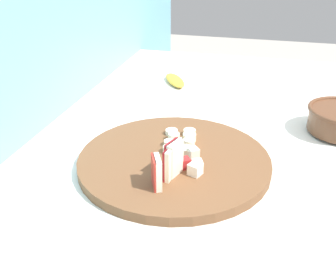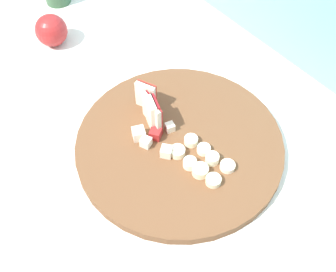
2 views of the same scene
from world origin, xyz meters
TOP-DOWN VIEW (x-y plane):
  - tile_backsplash at (0.00, 0.43)m, footprint 2.40×0.04m
  - cutting_board at (-0.10, 0.08)m, footprint 0.38×0.38m
  - apple_wedge_fan at (-0.17, 0.07)m, footprint 0.10×0.05m
  - apple_dice_pile at (-0.13, 0.04)m, footprint 0.09×0.08m
  - banana_slice_rows at (-0.04, 0.08)m, footprint 0.11×0.08m
  - banana_peel at (0.37, 0.19)m, footprint 0.13×0.10m

SIDE VIEW (x-z plane):
  - tile_backsplash at x=0.00m, z-range 0.00..1.52m
  - banana_peel at x=0.37m, z-range 0.94..0.95m
  - cutting_board at x=-0.10m, z-range 0.94..0.96m
  - banana_slice_rows at x=-0.04m, z-range 0.95..0.97m
  - apple_dice_pile at x=-0.13m, z-range 0.95..0.98m
  - apple_wedge_fan at x=-0.17m, z-range 0.95..1.02m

